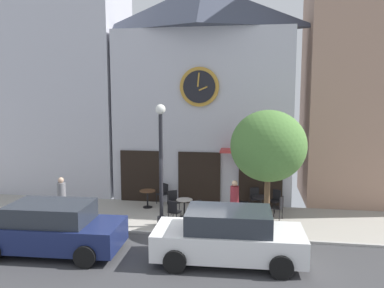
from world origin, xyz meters
name	(u,v)px	position (x,y,z in m)	size (l,w,h in m)	color
ground_plane	(184,245)	(0.00, -0.73, -0.02)	(25.10, 9.60, 0.13)	#9E998E
clock_building	(203,90)	(-0.19, 5.04, 4.98)	(7.97, 3.21, 9.64)	#B2B2BC
neighbor_building_left	(57,80)	(-7.75, 5.94, 5.51)	(6.86, 3.78, 11.02)	#B2B2BC
neighbor_building_right	(381,66)	(7.61, 6.00, 6.06)	(6.38, 3.89, 12.11)	#9E7A66
street_lamp	(161,165)	(-1.13, 0.84, 2.27)	(0.36, 0.36, 4.47)	black
street_tree	(268,146)	(2.65, 0.78, 3.06)	(2.59, 2.33, 4.30)	brown
cafe_table_rightmost	(147,196)	(-2.28, 3.05, 0.51)	(0.68, 0.68, 0.74)	black
cafe_table_near_door	(184,205)	(-0.48, 1.95, 0.50)	(0.64, 0.64, 0.74)	black
cafe_table_leftmost	(261,202)	(2.48, 2.79, 0.53)	(0.70, 0.70, 0.75)	black
cafe_chair_outer	(174,210)	(-0.74, 1.15, 0.53)	(0.50, 0.50, 0.90)	black
cafe_chair_mid_row	(279,206)	(3.16, 2.32, 0.53)	(0.52, 0.52, 0.90)	black
cafe_chair_facing_wall	(241,201)	(1.68, 2.85, 0.53)	(0.45, 0.45, 0.90)	black
cafe_chair_near_lamp	(163,192)	(-1.74, 3.72, 0.53)	(0.56, 0.56, 0.90)	black
cafe_chair_right_end	(255,196)	(2.24, 3.60, 0.53)	(0.48, 0.48, 0.90)	black
cafe_chair_under_awning	(196,210)	(0.05, 1.36, 0.53)	(0.56, 0.56, 0.90)	black
cafe_chair_near_tree	(173,200)	(-1.05, 2.55, 0.53)	(0.55, 0.55, 0.90)	black
cafe_chair_left_end	(275,199)	(3.07, 3.35, 0.53)	(0.56, 0.56, 0.90)	black
pedestrian_maroon	(234,202)	(1.49, 1.48, 0.86)	(0.45, 0.45, 1.67)	#2D2D38
pedestrian_grey	(62,198)	(-5.09, 0.95, 0.86)	(0.45, 0.45, 1.67)	#2D2D38
parked_car_navy	(51,228)	(-3.89, -2.01, 0.76)	(4.37, 2.16, 1.55)	navy
parked_car_white	(228,236)	(1.49, -1.80, 0.76)	(4.36, 2.15, 1.55)	white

